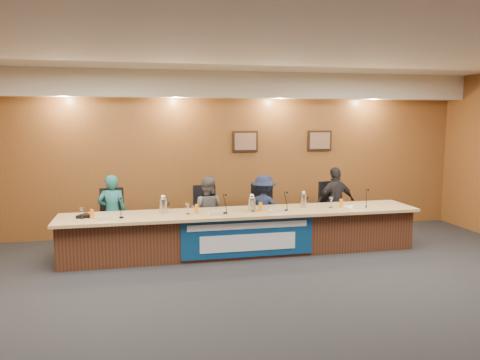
% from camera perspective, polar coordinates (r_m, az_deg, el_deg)
% --- Properties ---
extents(floor, '(10.00, 10.00, 0.00)m').
position_cam_1_polar(floor, '(6.01, 5.49, -15.23)').
color(floor, black).
rests_on(floor, ground).
extents(ceiling, '(10.00, 8.00, 0.04)m').
position_cam_1_polar(ceiling, '(5.60, 5.92, 16.53)').
color(ceiling, silver).
rests_on(ceiling, wall_back).
extents(wall_back, '(10.00, 0.04, 3.20)m').
position_cam_1_polar(wall_back, '(9.45, -1.77, 3.20)').
color(wall_back, brown).
rests_on(wall_back, floor).
extents(soffit, '(10.00, 0.50, 0.50)m').
position_cam_1_polar(soffit, '(9.20, -1.52, 11.49)').
color(soffit, beige).
rests_on(soffit, wall_back).
extents(dais_body, '(6.00, 0.80, 0.70)m').
position_cam_1_polar(dais_body, '(8.10, 0.33, -6.52)').
color(dais_body, '#482617').
rests_on(dais_body, floor).
extents(dais_top, '(6.10, 0.95, 0.05)m').
position_cam_1_polar(dais_top, '(7.97, 0.41, -3.99)').
color(dais_top, tan).
rests_on(dais_top, dais_body).
extents(banner, '(2.20, 0.02, 0.65)m').
position_cam_1_polar(banner, '(7.70, 1.01, -7.04)').
color(banner, navy).
rests_on(banner, dais_body).
extents(banner_text_upper, '(2.00, 0.01, 0.10)m').
position_cam_1_polar(banner_text_upper, '(7.64, 1.03, -5.61)').
color(banner_text_upper, silver).
rests_on(banner_text_upper, banner).
extents(banner_text_lower, '(1.60, 0.01, 0.28)m').
position_cam_1_polar(banner_text_lower, '(7.71, 1.03, -7.64)').
color(banner_text_lower, silver).
rests_on(banner_text_lower, banner).
extents(wall_photo_left, '(0.52, 0.04, 0.42)m').
position_cam_1_polar(wall_photo_left, '(9.49, 0.64, 4.73)').
color(wall_photo_left, black).
rests_on(wall_photo_left, wall_back).
extents(wall_photo_right, '(0.52, 0.04, 0.42)m').
position_cam_1_polar(wall_photo_right, '(9.96, 9.68, 4.76)').
color(wall_photo_right, black).
rests_on(wall_photo_right, wall_back).
extents(panelist_a, '(0.51, 0.35, 1.35)m').
position_cam_1_polar(panelist_a, '(8.47, -15.31, -3.90)').
color(panelist_a, '#1B5D5B').
rests_on(panelist_a, floor).
extents(panelist_b, '(0.75, 0.67, 1.27)m').
position_cam_1_polar(panelist_b, '(8.55, -4.04, -3.84)').
color(panelist_b, '#525156').
rests_on(panelist_b, floor).
extents(panelist_c, '(0.94, 0.78, 1.27)m').
position_cam_1_polar(panelist_c, '(8.76, 2.90, -3.53)').
color(panelist_c, '#131B35').
rests_on(panelist_c, floor).
extents(panelist_d, '(0.85, 0.43, 1.39)m').
position_cam_1_polar(panelist_d, '(9.22, 11.56, -2.75)').
color(panelist_d, black).
rests_on(panelist_d, floor).
extents(office_chair_a, '(0.52, 0.52, 0.08)m').
position_cam_1_polar(office_chair_a, '(8.61, -15.23, -5.05)').
color(office_chair_a, black).
rests_on(office_chair_a, floor).
extents(office_chair_b, '(0.49, 0.49, 0.08)m').
position_cam_1_polar(office_chair_b, '(8.68, -4.12, -4.70)').
color(office_chair_b, black).
rests_on(office_chair_b, floor).
extents(office_chair_c, '(0.57, 0.57, 0.08)m').
position_cam_1_polar(office_chair_c, '(8.88, 2.73, -4.40)').
color(office_chair_c, black).
rests_on(office_chair_c, floor).
extents(office_chair_d, '(0.51, 0.51, 0.08)m').
position_cam_1_polar(office_chair_d, '(9.35, 11.28, -3.93)').
color(office_chair_d, black).
rests_on(office_chair_d, floor).
extents(nameplate_a, '(0.24, 0.08, 0.10)m').
position_cam_1_polar(nameplate_a, '(7.51, -16.01, -4.46)').
color(nameplate_a, white).
rests_on(nameplate_a, dais_top).
extents(microphone_a, '(0.07, 0.07, 0.02)m').
position_cam_1_polar(microphone_a, '(7.66, -14.25, -4.44)').
color(microphone_a, black).
rests_on(microphone_a, dais_top).
extents(juice_glass_a, '(0.06, 0.06, 0.15)m').
position_cam_1_polar(juice_glass_a, '(7.72, -17.61, -3.98)').
color(juice_glass_a, orange).
rests_on(juice_glass_a, dais_top).
extents(water_glass_a, '(0.08, 0.08, 0.18)m').
position_cam_1_polar(water_glass_a, '(7.74, -18.68, -3.87)').
color(water_glass_a, silver).
rests_on(water_glass_a, dais_top).
extents(nameplate_b, '(0.24, 0.08, 0.10)m').
position_cam_1_polar(nameplate_b, '(7.61, -2.94, -4.01)').
color(nameplate_b, white).
rests_on(nameplate_b, dais_top).
extents(microphone_b, '(0.07, 0.07, 0.02)m').
position_cam_1_polar(microphone_b, '(7.78, -1.87, -4.02)').
color(microphone_b, black).
rests_on(microphone_b, dais_top).
extents(juice_glass_b, '(0.06, 0.06, 0.15)m').
position_cam_1_polar(juice_glass_b, '(7.80, -5.31, -3.53)').
color(juice_glass_b, orange).
rests_on(juice_glass_b, dais_top).
extents(water_glass_b, '(0.08, 0.08, 0.18)m').
position_cam_1_polar(water_glass_b, '(7.75, -6.39, -3.51)').
color(water_glass_b, silver).
rests_on(water_glass_b, dais_top).
extents(nameplate_c, '(0.24, 0.08, 0.10)m').
position_cam_1_polar(nameplate_c, '(7.84, 4.64, -3.68)').
color(nameplate_c, white).
rests_on(nameplate_c, dais_top).
extents(microphone_c, '(0.07, 0.07, 0.02)m').
position_cam_1_polar(microphone_c, '(8.05, 5.54, -3.65)').
color(microphone_c, black).
rests_on(microphone_c, dais_top).
extents(juice_glass_c, '(0.06, 0.06, 0.15)m').
position_cam_1_polar(juice_glass_c, '(7.97, 2.52, -3.26)').
color(juice_glass_c, orange).
rests_on(juice_glass_c, dais_top).
extents(water_glass_c, '(0.08, 0.08, 0.18)m').
position_cam_1_polar(water_glass_c, '(7.90, 1.61, -3.25)').
color(water_glass_c, silver).
rests_on(water_glass_c, dais_top).
extents(nameplate_d, '(0.24, 0.08, 0.10)m').
position_cam_1_polar(nameplate_d, '(8.41, 14.29, -3.13)').
color(nameplate_d, white).
rests_on(nameplate_d, dais_top).
extents(microphone_d, '(0.07, 0.07, 0.02)m').
position_cam_1_polar(microphone_d, '(8.60, 14.98, -3.16)').
color(microphone_d, black).
rests_on(microphone_d, dais_top).
extents(juice_glass_d, '(0.06, 0.06, 0.15)m').
position_cam_1_polar(juice_glass_d, '(8.46, 12.23, -2.79)').
color(juice_glass_d, orange).
rests_on(juice_glass_d, dais_top).
extents(water_glass_d, '(0.08, 0.08, 0.18)m').
position_cam_1_polar(water_glass_d, '(8.42, 11.04, -2.71)').
color(water_glass_d, silver).
rests_on(water_glass_d, dais_top).
extents(carafe_left, '(0.13, 0.13, 0.24)m').
position_cam_1_polar(carafe_left, '(7.86, -9.32, -3.16)').
color(carafe_left, silver).
rests_on(carafe_left, dais_top).
extents(carafe_mid, '(0.13, 0.13, 0.22)m').
position_cam_1_polar(carafe_mid, '(8.00, 1.44, -2.96)').
color(carafe_mid, silver).
rests_on(carafe_mid, dais_top).
extents(carafe_right, '(0.11, 0.11, 0.24)m').
position_cam_1_polar(carafe_right, '(8.35, 7.74, -2.50)').
color(carafe_right, silver).
rests_on(carafe_right, dais_top).
extents(speakerphone, '(0.32, 0.32, 0.05)m').
position_cam_1_polar(speakerphone, '(7.86, -18.34, -4.17)').
color(speakerphone, black).
rests_on(speakerphone, dais_top).
extents(paper_stack, '(0.26, 0.33, 0.01)m').
position_cam_1_polar(paper_stack, '(8.53, 13.60, -3.24)').
color(paper_stack, white).
rests_on(paper_stack, dais_top).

